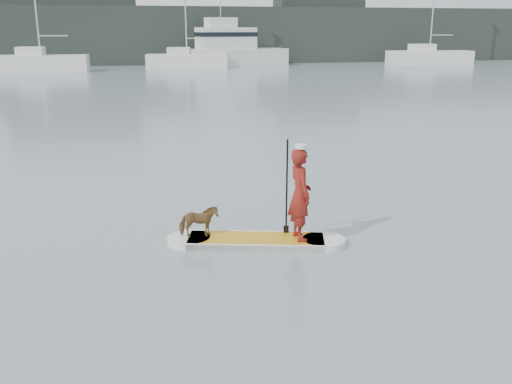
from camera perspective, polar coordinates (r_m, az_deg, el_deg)
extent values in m
plane|color=slate|center=(13.93, 9.04, -0.14)|extent=(140.00, 140.00, 0.00)
cube|color=orange|center=(10.58, 0.00, -4.89)|extent=(2.62, 1.45, 0.12)
cylinder|color=silver|center=(10.71, -6.72, -4.76)|extent=(0.80, 0.80, 0.12)
cylinder|color=silver|center=(10.61, 6.79, -4.96)|extent=(0.80, 0.80, 0.12)
cube|color=silver|center=(10.93, 0.08, -4.20)|extent=(2.42, 0.74, 0.12)
cube|color=silver|center=(10.24, -0.09, -5.64)|extent=(2.42, 0.74, 0.12)
imported|color=maroon|center=(10.29, 4.42, -0.24)|extent=(0.43, 0.63, 1.69)
cylinder|color=silver|center=(10.08, 4.53, 4.57)|extent=(0.22, 0.22, 0.07)
imported|color=#55391D|center=(10.56, -5.76, -2.97)|extent=(0.71, 0.33, 0.60)
cylinder|color=black|center=(10.56, 3.09, 0.41)|extent=(0.11, 0.30, 1.89)
cube|color=black|center=(10.84, 3.02, -4.18)|extent=(0.10, 0.05, 0.32)
cube|color=silver|center=(55.75, -20.67, 11.93)|extent=(8.29, 3.22, 1.46)
cube|color=silver|center=(55.86, -21.63, 12.97)|extent=(2.39, 2.04, 0.73)
cylinder|color=#B7B7BC|center=(55.45, -19.62, 14.50)|extent=(2.51, 0.26, 0.10)
cube|color=silver|center=(58.11, -6.91, 12.88)|extent=(8.16, 3.67, 1.31)
cube|color=silver|center=(58.11, -7.75, 13.82)|extent=(2.45, 2.04, 0.66)
cylinder|color=#B7B7BC|center=(58.07, -7.11, 18.52)|extent=(0.13, 0.13, 10.12)
cylinder|color=#B7B7BC|center=(57.99, -5.84, 15.04)|extent=(2.24, 0.45, 0.09)
cube|color=silver|center=(66.00, 16.93, 12.75)|extent=(9.22, 3.81, 1.42)
cube|color=silver|center=(65.63, 16.26, 13.72)|extent=(2.73, 2.17, 0.71)
cylinder|color=#B7B7BC|center=(66.40, 18.10, 14.69)|extent=(2.43, 0.42, 0.10)
cube|color=silver|center=(60.46, -2.04, 13.31)|extent=(10.98, 5.07, 1.73)
cube|color=silver|center=(60.02, -3.03, 15.11)|extent=(6.18, 3.59, 2.11)
cube|color=silver|center=(59.83, -3.55, 16.57)|extent=(3.23, 2.29, 0.96)
cube|color=black|center=(60.01, -3.04, 15.47)|extent=(6.30, 3.68, 0.43)
cylinder|color=#B7B7BC|center=(59.85, -3.57, 17.76)|extent=(0.10, 0.10, 1.54)
cube|color=black|center=(65.56, -9.07, 15.21)|extent=(90.00, 6.00, 6.00)
cube|color=black|center=(66.53, -18.16, 15.94)|extent=(14.00, 4.00, 9.00)
cube|color=black|center=(70.28, 6.22, 16.18)|extent=(10.00, 4.00, 8.00)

